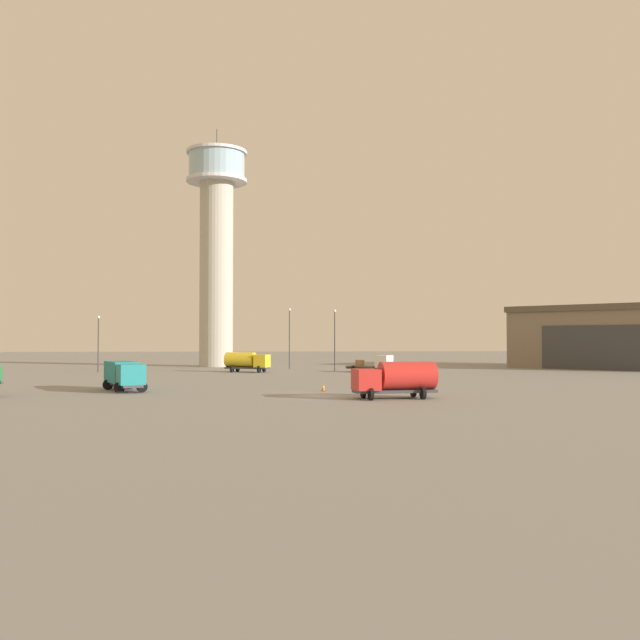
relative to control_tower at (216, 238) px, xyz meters
name	(u,v)px	position (x,y,z in m)	size (l,w,h in m)	color
ground_plane	(315,396)	(13.29, -62.78, -22.73)	(400.00, 400.00, 0.00)	gray
control_tower	(216,238)	(0.00, 0.00, 0.00)	(10.75, 10.75, 42.32)	#B2AD9E
hangar	(612,337)	(67.09, -10.74, -17.53)	(35.33, 35.50, 10.37)	#7A6B56
truck_fuel_tanker_red	(396,378)	(19.75, -66.05, -21.06)	(7.03, 3.89, 3.04)	#38383D
truck_flatbed_white	(376,364)	(24.86, -23.27, -21.50)	(6.85, 5.74, 2.51)	#38383D
truck_fuel_tanker_yellow	(247,361)	(6.04, -20.80, -21.09)	(6.86, 4.45, 2.92)	#38383D
truck_box_teal	(124,374)	(-4.34, -56.02, -21.15)	(5.08, 7.47, 2.74)	#38383D
light_post_west	(98,338)	(-15.59, -19.69, -17.76)	(0.44, 0.44, 8.30)	#38383D
light_post_north	(335,335)	(19.37, -17.72, -17.19)	(0.44, 0.44, 9.40)	#38383D
light_post_centre	(289,333)	(12.64, -11.12, -16.95)	(0.44, 0.44, 9.85)	#38383D
traffic_cone_near_left	(323,387)	(14.41, -57.57, -22.40)	(0.36, 0.36, 0.68)	black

